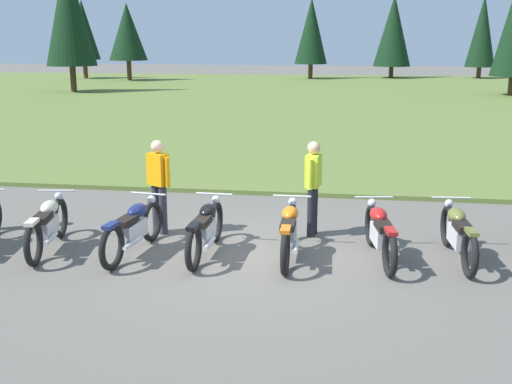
% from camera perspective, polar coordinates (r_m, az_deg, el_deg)
% --- Properties ---
extents(ground_plane, '(140.00, 140.00, 0.00)m').
position_cam_1_polar(ground_plane, '(9.96, -0.50, -5.86)').
color(ground_plane, '#605B54').
extents(grass_moorland, '(80.00, 44.00, 0.10)m').
position_cam_1_polar(grass_moorland, '(35.31, 5.93, 8.52)').
color(grass_moorland, '#5B7033').
rests_on(grass_moorland, ground).
extents(forest_treeline, '(43.00, 22.74, 8.40)m').
position_cam_1_polar(forest_treeline, '(45.16, 10.38, 14.81)').
color(forest_treeline, '#47331E').
rests_on(forest_treeline, ground).
extents(motorcycle_cream, '(0.67, 2.09, 0.88)m').
position_cam_1_polar(motorcycle_cream, '(10.63, -18.60, -2.85)').
color(motorcycle_cream, black).
rests_on(motorcycle_cream, ground).
extents(motorcycle_navy, '(0.62, 2.10, 0.88)m').
position_cam_1_polar(motorcycle_navy, '(10.08, -11.20, -3.27)').
color(motorcycle_navy, black).
rests_on(motorcycle_navy, ground).
extents(motorcycle_black, '(0.62, 2.10, 0.88)m').
position_cam_1_polar(motorcycle_black, '(9.90, -4.64, -3.37)').
color(motorcycle_black, black).
rests_on(motorcycle_black, ground).
extents(motorcycle_orange, '(0.62, 2.10, 0.88)m').
position_cam_1_polar(motorcycle_orange, '(9.73, 3.06, -3.64)').
color(motorcycle_orange, black).
rests_on(motorcycle_orange, ground).
extents(motorcycle_red, '(0.66, 2.09, 0.88)m').
position_cam_1_polar(motorcycle_red, '(9.84, 11.33, -3.70)').
color(motorcycle_red, black).
rests_on(motorcycle_red, ground).
extents(motorcycle_olive, '(0.62, 2.10, 0.88)m').
position_cam_1_polar(motorcycle_olive, '(10.12, 18.09, -3.65)').
color(motorcycle_olive, black).
rests_on(motorcycle_olive, ground).
extents(rider_checking_bike, '(0.28, 0.54, 1.67)m').
position_cam_1_polar(rider_checking_bike, '(10.76, 5.27, 0.86)').
color(rider_checking_bike, black).
rests_on(rider_checking_bike, ground).
extents(rider_with_back_turned, '(0.49, 0.37, 1.67)m').
position_cam_1_polar(rider_with_back_turned, '(10.97, -8.95, 0.99)').
color(rider_with_back_turned, '#2D2D38').
rests_on(rider_with_back_turned, ground).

